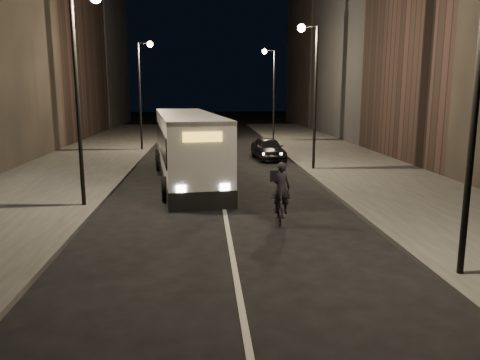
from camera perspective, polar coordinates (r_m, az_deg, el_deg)
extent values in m
plane|color=black|center=(15.37, -1.37, -6.80)|extent=(180.00, 180.00, 0.00)
cube|color=#353532|center=(30.44, 13.38, 1.92)|extent=(7.00, 70.00, 0.16)
cube|color=#353532|center=(30.01, -19.29, 1.48)|extent=(7.00, 70.00, 0.16)
cube|color=black|center=(45.71, 18.04, 17.71)|extent=(8.00, 61.00, 21.00)
cube|color=black|center=(46.18, -24.88, 17.81)|extent=(8.00, 61.00, 22.00)
cylinder|color=black|center=(12.40, 26.71, 7.38)|extent=(0.16, 0.16, 8.00)
cylinder|color=black|center=(27.38, 9.17, 9.69)|extent=(0.16, 0.16, 8.00)
cube|color=black|center=(27.50, 8.47, 18.07)|extent=(0.90, 0.08, 0.08)
sphere|color=#FFD18C|center=(27.39, 7.50, 17.91)|extent=(0.44, 0.44, 0.44)
cylinder|color=black|center=(43.10, 4.16, 10.19)|extent=(0.16, 0.16, 8.00)
cube|color=black|center=(43.18, 3.62, 15.51)|extent=(0.90, 0.08, 0.08)
sphere|color=#FFD18C|center=(43.11, 3.00, 15.39)|extent=(0.44, 0.44, 0.44)
cylinder|color=black|center=(19.25, -19.19, 8.78)|extent=(0.16, 0.16, 8.00)
cylinder|color=black|center=(36.95, -12.10, 9.86)|extent=(0.16, 0.16, 8.00)
cube|color=black|center=(37.05, -11.64, 16.08)|extent=(0.90, 0.08, 0.08)
sphere|color=#FFD18C|center=(36.99, -10.91, 15.96)|extent=(0.44, 0.44, 0.44)
cube|color=silver|center=(24.56, -6.44, 3.94)|extent=(4.31, 13.19, 3.45)
cube|color=black|center=(24.50, -6.46, 5.06)|extent=(4.34, 12.77, 1.24)
cube|color=silver|center=(24.41, -6.52, 7.84)|extent=(4.33, 13.19, 0.19)
cube|color=gold|center=(18.03, -4.61, 5.26)|extent=(1.51, 0.32, 0.38)
cylinder|color=black|center=(20.19, -8.99, -1.05)|extent=(0.51, 1.12, 1.08)
cylinder|color=black|center=(20.49, -1.44, -0.75)|extent=(0.51, 1.12, 1.08)
cylinder|color=black|center=(28.69, -9.83, 2.45)|extent=(0.51, 1.12, 1.08)
cylinder|color=black|center=(28.90, -4.47, 2.64)|extent=(0.51, 1.12, 1.08)
imported|color=black|center=(16.88, 4.86, -3.43)|extent=(0.89, 1.99, 1.01)
imported|color=black|center=(16.51, 5.01, -0.94)|extent=(0.72, 0.52, 1.85)
imported|color=black|center=(32.09, 3.45, 3.86)|extent=(2.25, 4.58, 1.50)
imported|color=#38383A|center=(44.46, -6.32, 5.71)|extent=(1.79, 4.38, 1.41)
imported|color=black|center=(46.53, -1.81, 5.97)|extent=(2.02, 4.73, 1.36)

